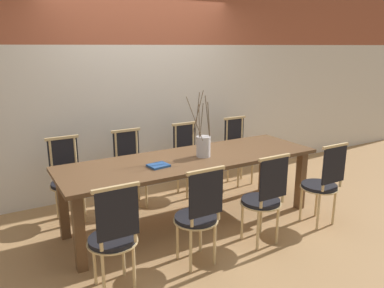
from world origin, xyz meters
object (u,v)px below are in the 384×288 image
at_px(dining_table, 192,166).
at_px(book_stack, 158,166).
at_px(vase_centerpiece, 203,145).
at_px(chair_near_center, 264,197).
at_px(chair_far_center, 189,157).

bearing_deg(dining_table, book_stack, -166.81).
height_order(dining_table, vase_centerpiece, vase_centerpiece).
bearing_deg(dining_table, vase_centerpiece, -11.00).
relative_size(dining_table, book_stack, 13.31).
height_order(chair_near_center, chair_far_center, same).
distance_m(chair_near_center, book_stack, 1.08).
bearing_deg(book_stack, chair_far_center, 46.21).
xyz_separation_m(dining_table, chair_near_center, (0.37, -0.77, -0.16)).
height_order(dining_table, chair_near_center, chair_near_center).
bearing_deg(vase_centerpiece, chair_near_center, -72.15).
height_order(vase_centerpiece, book_stack, vase_centerpiece).
bearing_deg(chair_near_center, chair_far_center, 89.07).
xyz_separation_m(chair_far_center, vase_centerpiece, (-0.26, -0.79, 0.37)).
height_order(chair_near_center, vase_centerpiece, vase_centerpiece).
distance_m(chair_near_center, vase_centerpiece, 0.86).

